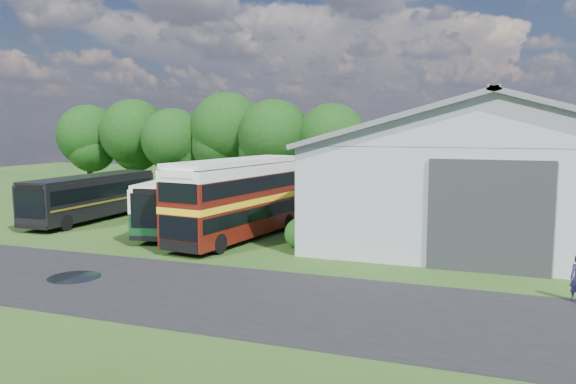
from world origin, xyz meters
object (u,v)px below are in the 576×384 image
at_px(storage_shed, 492,163).
at_px(bus_green_single, 191,201).
at_px(bus_maroon_double, 238,200).
at_px(bus_dark_single, 92,196).

bearing_deg(storage_shed, bus_green_single, -158.98).
xyz_separation_m(storage_shed, bus_maroon_double, (-13.47, -9.06, -1.87)).
height_order(storage_shed, bus_green_single, storage_shed).
bearing_deg(bus_dark_single, bus_green_single, -3.60).
xyz_separation_m(storage_shed, bus_green_single, (-17.84, -6.85, -2.41)).
bearing_deg(storage_shed, bus_dark_single, -165.97).
distance_m(bus_green_single, bus_dark_single, 8.00).
xyz_separation_m(bus_green_single, bus_maroon_double, (4.37, -2.20, 0.54)).
xyz_separation_m(storage_shed, bus_dark_single, (-25.83, -6.46, -2.52)).
height_order(bus_maroon_double, bus_dark_single, bus_maroon_double).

